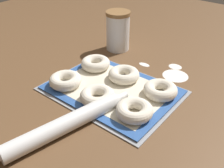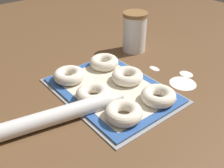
{
  "view_description": "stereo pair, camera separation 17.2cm",
  "coord_description": "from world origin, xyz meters",
  "px_view_note": "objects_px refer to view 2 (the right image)",
  "views": [
    {
      "loc": [
        0.49,
        -0.61,
        0.55
      ],
      "look_at": [
        -0.02,
        0.02,
        0.03
      ],
      "focal_mm": 42.0,
      "sensor_mm": 36.0,
      "label": 1
    },
    {
      "loc": [
        0.61,
        -0.49,
        0.55
      ],
      "look_at": [
        -0.02,
        0.02,
        0.03
      ],
      "focal_mm": 42.0,
      "sensor_mm": 36.0,
      "label": 2
    }
  ],
  "objects_px": {
    "bagel_front_left": "(69,75)",
    "bagel_back_center": "(127,76)",
    "rolling_pin": "(53,117)",
    "bagel_back_left": "(104,62)",
    "flour_canister": "(134,32)",
    "baking_tray": "(112,90)",
    "bagel_front_right": "(124,113)",
    "bagel_back_right": "(158,96)",
    "bagel_front_center": "(93,94)"
  },
  "relations": [
    {
      "from": "bagel_front_left",
      "to": "bagel_back_center",
      "type": "height_order",
      "value": "same"
    },
    {
      "from": "bagel_front_left",
      "to": "rolling_pin",
      "type": "xyz_separation_m",
      "value": [
        0.18,
        -0.17,
        -0.0
      ]
    },
    {
      "from": "bagel_back_left",
      "to": "flour_canister",
      "type": "distance_m",
      "value": 0.24
    },
    {
      "from": "rolling_pin",
      "to": "baking_tray",
      "type": "bearing_deg",
      "value": 95.64
    },
    {
      "from": "bagel_front_right",
      "to": "bagel_back_left",
      "type": "bearing_deg",
      "value": 152.84
    },
    {
      "from": "bagel_front_right",
      "to": "baking_tray",
      "type": "bearing_deg",
      "value": 153.51
    },
    {
      "from": "baking_tray",
      "to": "bagel_front_left",
      "type": "relative_size",
      "value": 3.92
    },
    {
      "from": "bagel_back_left",
      "to": "rolling_pin",
      "type": "xyz_separation_m",
      "value": [
        0.18,
        -0.34,
        -0.0
      ]
    },
    {
      "from": "baking_tray",
      "to": "flour_canister",
      "type": "relative_size",
      "value": 2.57
    },
    {
      "from": "bagel_front_right",
      "to": "bagel_back_right",
      "type": "distance_m",
      "value": 0.15
    },
    {
      "from": "bagel_back_center",
      "to": "bagel_front_right",
      "type": "bearing_deg",
      "value": -44.82
    },
    {
      "from": "bagel_back_left",
      "to": "bagel_back_right",
      "type": "height_order",
      "value": "same"
    },
    {
      "from": "bagel_front_left",
      "to": "bagel_back_center",
      "type": "xyz_separation_m",
      "value": [
        0.15,
        0.17,
        0.0
      ]
    },
    {
      "from": "bagel_front_left",
      "to": "flour_canister",
      "type": "xyz_separation_m",
      "value": [
        -0.06,
        0.39,
        0.06
      ]
    },
    {
      "from": "bagel_back_center",
      "to": "rolling_pin",
      "type": "height_order",
      "value": "rolling_pin"
    },
    {
      "from": "bagel_back_left",
      "to": "flour_canister",
      "type": "xyz_separation_m",
      "value": [
        -0.06,
        0.22,
        0.06
      ]
    },
    {
      "from": "baking_tray",
      "to": "bagel_front_left",
      "type": "height_order",
      "value": "bagel_front_left"
    },
    {
      "from": "bagel_front_center",
      "to": "bagel_front_right",
      "type": "xyz_separation_m",
      "value": [
        0.14,
        0.01,
        0.0
      ]
    },
    {
      "from": "bagel_front_left",
      "to": "flour_canister",
      "type": "relative_size",
      "value": 0.66
    },
    {
      "from": "bagel_back_right",
      "to": "rolling_pin",
      "type": "relative_size",
      "value": 0.25
    },
    {
      "from": "baking_tray",
      "to": "flour_canister",
      "type": "height_order",
      "value": "flour_canister"
    },
    {
      "from": "rolling_pin",
      "to": "bagel_front_left",
      "type": "bearing_deg",
      "value": 137.03
    },
    {
      "from": "bagel_front_right",
      "to": "bagel_back_right",
      "type": "height_order",
      "value": "same"
    },
    {
      "from": "bagel_back_center",
      "to": "bagel_back_right",
      "type": "relative_size",
      "value": 1.0
    },
    {
      "from": "bagel_front_right",
      "to": "bagel_back_right",
      "type": "xyz_separation_m",
      "value": [
        0.01,
        0.15,
        0.0
      ]
    },
    {
      "from": "bagel_back_center",
      "to": "bagel_front_left",
      "type": "bearing_deg",
      "value": -130.54
    },
    {
      "from": "bagel_front_right",
      "to": "flour_canister",
      "type": "relative_size",
      "value": 0.66
    },
    {
      "from": "bagel_front_center",
      "to": "bagel_back_right",
      "type": "relative_size",
      "value": 1.0
    },
    {
      "from": "bagel_front_center",
      "to": "bagel_back_right",
      "type": "xyz_separation_m",
      "value": [
        0.15,
        0.17,
        0.0
      ]
    },
    {
      "from": "baking_tray",
      "to": "bagel_front_center",
      "type": "height_order",
      "value": "bagel_front_center"
    },
    {
      "from": "bagel_front_center",
      "to": "bagel_back_center",
      "type": "xyz_separation_m",
      "value": [
        -0.01,
        0.17,
        0.0
      ]
    },
    {
      "from": "bagel_front_left",
      "to": "baking_tray",
      "type": "bearing_deg",
      "value": 30.65
    },
    {
      "from": "bagel_front_left",
      "to": "bagel_back_right",
      "type": "xyz_separation_m",
      "value": [
        0.31,
        0.17,
        0.0
      ]
    },
    {
      "from": "rolling_pin",
      "to": "bagel_back_right",
      "type": "bearing_deg",
      "value": 68.19
    },
    {
      "from": "bagel_back_right",
      "to": "bagel_front_left",
      "type": "bearing_deg",
      "value": -151.66
    },
    {
      "from": "bagel_front_center",
      "to": "bagel_front_right",
      "type": "distance_m",
      "value": 0.14
    },
    {
      "from": "bagel_front_left",
      "to": "flour_canister",
      "type": "distance_m",
      "value": 0.4
    },
    {
      "from": "bagel_front_right",
      "to": "rolling_pin",
      "type": "bearing_deg",
      "value": -125.18
    },
    {
      "from": "baking_tray",
      "to": "rolling_pin",
      "type": "height_order",
      "value": "rolling_pin"
    },
    {
      "from": "bagel_back_right",
      "to": "rolling_pin",
      "type": "height_order",
      "value": "rolling_pin"
    },
    {
      "from": "bagel_front_left",
      "to": "bagel_back_right",
      "type": "relative_size",
      "value": 1.0
    },
    {
      "from": "flour_canister",
      "to": "baking_tray",
      "type": "bearing_deg",
      "value": -55.53
    },
    {
      "from": "bagel_back_left",
      "to": "bagel_back_center",
      "type": "relative_size",
      "value": 1.0
    },
    {
      "from": "rolling_pin",
      "to": "flour_canister",
      "type": "bearing_deg",
      "value": 112.68
    },
    {
      "from": "flour_canister",
      "to": "rolling_pin",
      "type": "xyz_separation_m",
      "value": [
        0.23,
        -0.56,
        -0.07
      ]
    },
    {
      "from": "bagel_back_right",
      "to": "rolling_pin",
      "type": "bearing_deg",
      "value": -111.81
    },
    {
      "from": "bagel_front_left",
      "to": "bagel_front_right",
      "type": "distance_m",
      "value": 0.3
    },
    {
      "from": "bagel_front_left",
      "to": "rolling_pin",
      "type": "bearing_deg",
      "value": -42.97
    },
    {
      "from": "bagel_back_center",
      "to": "bagel_back_right",
      "type": "distance_m",
      "value": 0.16
    },
    {
      "from": "bagel_back_left",
      "to": "rolling_pin",
      "type": "bearing_deg",
      "value": -62.06
    }
  ]
}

